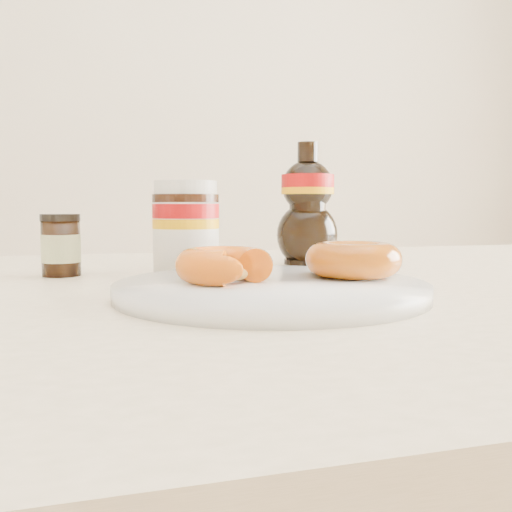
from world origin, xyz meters
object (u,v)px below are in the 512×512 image
object	(u,v)px
dining_table	(297,351)
donut_bitten	(224,265)
plate	(271,289)
donut_whole	(353,259)
nutella_jar	(186,225)
dark_jar	(61,246)
syrup_bottle	(307,204)

from	to	relation	value
dining_table	donut_bitten	xyz separation A→B (m)	(-0.11, -0.10, 0.11)
dining_table	plate	bearing A→B (deg)	-122.37
plate	donut_whole	size ratio (longest dim) A/B	3.03
plate	nutella_jar	size ratio (longest dim) A/B	2.53
nutella_jar	dark_jar	distance (m)	0.16
syrup_bottle	nutella_jar	bearing A→B (deg)	-156.76
syrup_bottle	dark_jar	distance (m)	0.35
donut_bitten	syrup_bottle	xyz separation A→B (m)	(0.19, 0.27, 0.06)
plate	nutella_jar	distance (m)	0.21
dining_table	donut_bitten	world-z (taller)	donut_bitten
dark_jar	donut_whole	bearing A→B (deg)	-36.10
plate	donut_whole	xyz separation A→B (m)	(0.09, 0.02, 0.02)
donut_bitten	nutella_jar	distance (m)	0.19
donut_bitten	donut_whole	world-z (taller)	donut_whole
plate	dark_jar	world-z (taller)	dark_jar
donut_whole	nutella_jar	distance (m)	0.23
dark_jar	nutella_jar	bearing A→B (deg)	-12.63
plate	donut_whole	distance (m)	0.10
nutella_jar	dark_jar	bearing A→B (deg)	167.37
donut_whole	donut_bitten	bearing A→B (deg)	-177.11
donut_whole	dark_jar	distance (m)	0.36
donut_whole	syrup_bottle	bearing A→B (deg)	78.66
donut_bitten	syrup_bottle	bearing A→B (deg)	78.68
donut_bitten	nutella_jar	size ratio (longest dim) A/B	0.79
donut_bitten	donut_whole	xyz separation A→B (m)	(0.14, 0.01, 0.00)
donut_whole	syrup_bottle	xyz separation A→B (m)	(0.05, 0.26, 0.06)
dining_table	nutella_jar	distance (m)	0.21
donut_bitten	dark_jar	distance (m)	0.27
donut_bitten	plate	bearing A→B (deg)	11.48
donut_whole	syrup_bottle	world-z (taller)	syrup_bottle
nutella_jar	syrup_bottle	distance (m)	0.21
donut_bitten	dark_jar	world-z (taller)	dark_jar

